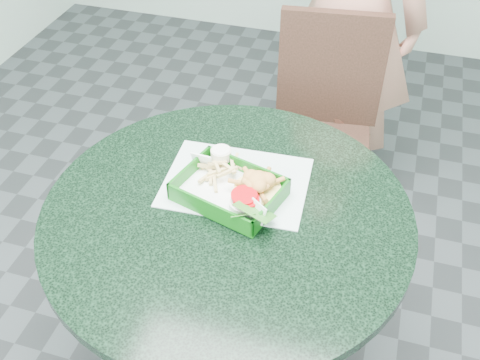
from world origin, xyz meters
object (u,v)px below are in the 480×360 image
(food_basket, at_px, (229,198))
(crab_sandwich, at_px, (257,185))
(cafe_table, at_px, (228,258))
(dining_chair, at_px, (322,120))
(sauce_ramekin, at_px, (209,162))

(food_basket, height_order, crab_sandwich, crab_sandwich)
(food_basket, xyz_separation_m, crab_sandwich, (0.06, 0.04, 0.03))
(cafe_table, bearing_deg, food_basket, 100.06)
(dining_chair, bearing_deg, cafe_table, -105.66)
(crab_sandwich, height_order, sauce_ramekin, crab_sandwich)
(dining_chair, relative_size, crab_sandwich, 7.43)
(crab_sandwich, bearing_deg, dining_chair, 84.55)
(food_basket, height_order, sauce_ramekin, sauce_ramekin)
(cafe_table, xyz_separation_m, food_basket, (-0.01, 0.05, 0.19))
(dining_chair, xyz_separation_m, food_basket, (-0.13, -0.76, 0.23))
(dining_chair, relative_size, sauce_ramekin, 16.13)
(food_basket, bearing_deg, dining_chair, 80.03)
(food_basket, bearing_deg, crab_sandwich, 29.99)
(cafe_table, xyz_separation_m, sauce_ramekin, (-0.09, 0.14, 0.22))
(cafe_table, xyz_separation_m, dining_chair, (0.12, 0.80, -0.05))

